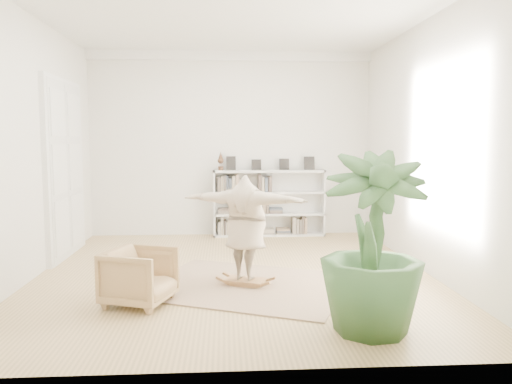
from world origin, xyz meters
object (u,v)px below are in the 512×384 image
(armchair, at_px, (140,277))
(houseplant, at_px, (372,243))
(rocker_board, at_px, (246,281))
(bookshelf, at_px, (269,204))
(person, at_px, (246,225))

(armchair, bearing_deg, houseplant, -92.02)
(armchair, distance_m, rocker_board, 1.43)
(armchair, height_order, rocker_board, armchair)
(bookshelf, relative_size, rocker_board, 3.76)
(bookshelf, relative_size, person, 1.32)
(bookshelf, relative_size, armchair, 3.07)
(rocker_board, xyz_separation_m, person, (0.00, 0.00, 0.74))
(person, xyz_separation_m, houseplant, (1.17, -1.62, 0.09))
(bookshelf, bearing_deg, houseplant, -83.65)
(person, bearing_deg, bookshelf, -76.81)
(bookshelf, xyz_separation_m, person, (-0.61, -3.42, 0.17))
(armchair, xyz_separation_m, person, (1.25, 0.65, 0.48))
(armchair, relative_size, rocker_board, 1.23)
(bookshelf, xyz_separation_m, houseplant, (0.56, -5.04, 0.26))
(rocker_board, bearing_deg, person, 76.35)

